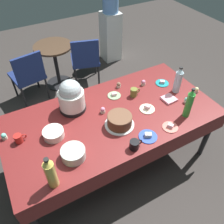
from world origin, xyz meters
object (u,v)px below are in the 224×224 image
(cupcake_cocoa, at_px, (103,110))
(dessert_plate_cream, at_px, (147,108))
(soda_bottle_ginger_ale, at_px, (51,173))
(dessert_plate_teal, at_px, (162,83))
(cupcake_lemon, at_px, (119,85))
(coffee_mug_black, at_px, (135,145))
(frosted_layer_cake, at_px, (120,121))
(soda_bottle_water, at_px, (178,81))
(maroon_chair_left, at_px, (28,74))
(soda_bottle_lime_soda, at_px, (189,104))
(cupcake_berry, at_px, (196,90))
(maroon_chair_right, at_px, (85,58))
(potluck_table, at_px, (112,120))
(dessert_plate_coral, at_px, (170,127))
(cupcake_vanilla, at_px, (143,83))
(coffee_mug_olive, at_px, (134,92))
(coffee_mug_red, at_px, (19,138))
(dessert_plate_sage, at_px, (114,95))
(round_cafe_table, at_px, (55,58))
(cupcake_mint, at_px, (4,136))
(ceramic_snack_bowl, at_px, (54,133))
(glass_salad_bowl, at_px, (73,154))
(slow_cooker, at_px, (71,97))
(dessert_plate_cobalt, at_px, (148,136))
(cupcake_rose, at_px, (186,100))

(cupcake_cocoa, bearing_deg, dessert_plate_cream, -22.66)
(dessert_plate_cream, relative_size, soda_bottle_ginger_ale, 0.49)
(dessert_plate_teal, height_order, cupcake_lemon, cupcake_lemon)
(cupcake_cocoa, height_order, coffee_mug_black, coffee_mug_black)
(frosted_layer_cake, bearing_deg, soda_bottle_water, 10.09)
(dessert_plate_cream, xyz_separation_m, maroon_chair_left, (-0.91, 1.68, -0.27))
(soda_bottle_lime_soda, bearing_deg, cupcake_lemon, 116.40)
(soda_bottle_ginger_ale, bearing_deg, cupcake_berry, 10.23)
(maroon_chair_right, bearing_deg, potluck_table, -103.42)
(dessert_plate_coral, xyz_separation_m, maroon_chair_left, (-0.96, 2.00, -0.27))
(cupcake_vanilla, height_order, cupcake_berry, same)
(coffee_mug_olive, height_order, coffee_mug_red, coffee_mug_olive)
(dessert_plate_cream, bearing_deg, frosted_layer_cake, -171.23)
(cupcake_cocoa, distance_m, coffee_mug_olive, 0.44)
(dessert_plate_sage, height_order, soda_bottle_ginger_ale, soda_bottle_ginger_ale)
(round_cafe_table, bearing_deg, cupcake_cocoa, -90.39)
(coffee_mug_olive, relative_size, maroon_chair_right, 0.14)
(potluck_table, relative_size, cupcake_mint, 32.59)
(dessert_plate_cream, height_order, maroon_chair_right, maroon_chair_right)
(ceramic_snack_bowl, bearing_deg, cupcake_mint, 155.19)
(glass_salad_bowl, bearing_deg, soda_bottle_water, 11.75)
(cupcake_berry, height_order, coffee_mug_red, coffee_mug_red)
(soda_bottle_water, xyz_separation_m, coffee_mug_red, (-1.75, 0.11, -0.11))
(ceramic_snack_bowl, height_order, cupcake_berry, ceramic_snack_bowl)
(cupcake_cocoa, height_order, cupcake_berry, same)
(cupcake_vanilla, relative_size, cupcake_mint, 1.00)
(dessert_plate_coral, bearing_deg, ceramic_snack_bowl, 156.89)
(slow_cooker, bearing_deg, dessert_plate_cobalt, -55.89)
(potluck_table, xyz_separation_m, coffee_mug_black, (-0.02, -0.46, 0.11))
(ceramic_snack_bowl, height_order, soda_bottle_lime_soda, soda_bottle_lime_soda)
(soda_bottle_lime_soda, relative_size, coffee_mug_red, 3.05)
(maroon_chair_left, bearing_deg, round_cafe_table, 24.70)
(cupcake_rose, bearing_deg, cupcake_mint, 167.05)
(coffee_mug_olive, bearing_deg, maroon_chair_right, 89.71)
(soda_bottle_ginger_ale, bearing_deg, dessert_plate_cream, 17.39)
(glass_salad_bowl, distance_m, dessert_plate_sage, 0.90)
(ceramic_snack_bowl, relative_size, dessert_plate_teal, 1.25)
(glass_salad_bowl, xyz_separation_m, dessert_plate_cobalt, (0.70, -0.12, -0.04))
(potluck_table, xyz_separation_m, coffee_mug_red, (-0.91, 0.11, 0.10))
(potluck_table, height_order, dessert_plate_cream, dessert_plate_cream)
(soda_bottle_water, bearing_deg, coffee_mug_olive, 160.46)
(dessert_plate_sage, bearing_deg, glass_salad_bowl, -141.96)
(coffee_mug_red, bearing_deg, potluck_table, -6.84)
(dessert_plate_cream, bearing_deg, glass_salad_bowl, -167.93)
(cupcake_lemon, height_order, coffee_mug_olive, coffee_mug_olive)
(slow_cooker, height_order, soda_bottle_water, slow_cooker)
(soda_bottle_water, bearing_deg, coffee_mug_black, -152.17)
(cupcake_berry, bearing_deg, dessert_plate_cream, 177.14)
(cupcake_lemon, bearing_deg, round_cafe_table, 103.75)
(cupcake_mint, xyz_separation_m, soda_bottle_lime_soda, (1.69, -0.57, 0.13))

